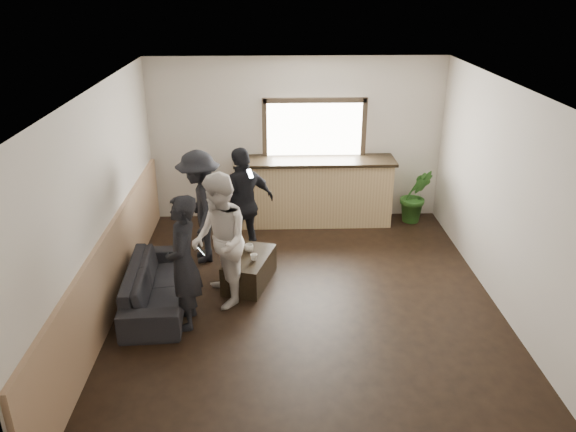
{
  "coord_description": "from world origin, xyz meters",
  "views": [
    {
      "loc": [
        -0.44,
        -6.33,
        3.98
      ],
      "look_at": [
        -0.22,
        0.4,
        1.09
      ],
      "focal_mm": 35.0,
      "sensor_mm": 36.0,
      "label": 1
    }
  ],
  "objects_px": {
    "sofa": "(157,285)",
    "coffee_table": "(249,270)",
    "cup_b": "(254,257)",
    "cup_a": "(249,248)",
    "person_a": "(184,263)",
    "potted_plant": "(416,196)",
    "person_b": "(219,241)",
    "person_d": "(243,204)",
    "bar_counter": "(314,187)",
    "person_c": "(200,207)"
  },
  "relations": [
    {
      "from": "potted_plant",
      "to": "person_c",
      "type": "distance_m",
      "value": 3.81
    },
    {
      "from": "cup_b",
      "to": "person_a",
      "type": "xyz_separation_m",
      "value": [
        -0.8,
        -0.87,
        0.39
      ]
    },
    {
      "from": "sofa",
      "to": "cup_b",
      "type": "xyz_separation_m",
      "value": [
        1.25,
        0.38,
        0.19
      ]
    },
    {
      "from": "cup_b",
      "to": "person_c",
      "type": "xyz_separation_m",
      "value": [
        -0.8,
        0.87,
        0.39
      ]
    },
    {
      "from": "person_a",
      "to": "person_d",
      "type": "bearing_deg",
      "value": 157.35
    },
    {
      "from": "coffee_table",
      "to": "person_d",
      "type": "xyz_separation_m",
      "value": [
        -0.1,
        0.79,
        0.66
      ]
    },
    {
      "from": "cup_b",
      "to": "person_d",
      "type": "bearing_deg",
      "value": 100.41
    },
    {
      "from": "person_b",
      "to": "coffee_table",
      "type": "bearing_deg",
      "value": 129.13
    },
    {
      "from": "cup_a",
      "to": "person_a",
      "type": "bearing_deg",
      "value": -122.6
    },
    {
      "from": "coffee_table",
      "to": "cup_a",
      "type": "distance_m",
      "value": 0.3
    },
    {
      "from": "coffee_table",
      "to": "person_d",
      "type": "relative_size",
      "value": 0.54
    },
    {
      "from": "person_a",
      "to": "person_b",
      "type": "height_order",
      "value": "person_b"
    },
    {
      "from": "bar_counter",
      "to": "person_b",
      "type": "height_order",
      "value": "bar_counter"
    },
    {
      "from": "potted_plant",
      "to": "person_a",
      "type": "height_order",
      "value": "person_a"
    },
    {
      "from": "cup_b",
      "to": "person_c",
      "type": "distance_m",
      "value": 1.25
    },
    {
      "from": "cup_a",
      "to": "person_d",
      "type": "relative_size",
      "value": 0.07
    },
    {
      "from": "coffee_table",
      "to": "potted_plant",
      "type": "height_order",
      "value": "potted_plant"
    },
    {
      "from": "coffee_table",
      "to": "person_a",
      "type": "xyz_separation_m",
      "value": [
        -0.73,
        -0.98,
        0.64
      ]
    },
    {
      "from": "cup_a",
      "to": "person_a",
      "type": "xyz_separation_m",
      "value": [
        -0.73,
        -1.14,
        0.38
      ]
    },
    {
      "from": "coffee_table",
      "to": "person_c",
      "type": "bearing_deg",
      "value": 134.27
    },
    {
      "from": "cup_a",
      "to": "person_d",
      "type": "height_order",
      "value": "person_d"
    },
    {
      "from": "cup_b",
      "to": "person_a",
      "type": "height_order",
      "value": "person_a"
    },
    {
      "from": "cup_a",
      "to": "person_a",
      "type": "distance_m",
      "value": 1.4
    },
    {
      "from": "coffee_table",
      "to": "bar_counter",
      "type": "bearing_deg",
      "value": 63.34
    },
    {
      "from": "person_c",
      "to": "person_b",
      "type": "bearing_deg",
      "value": 7.22
    },
    {
      "from": "potted_plant",
      "to": "person_d",
      "type": "xyz_separation_m",
      "value": [
        -2.92,
        -1.28,
        0.39
      ]
    },
    {
      "from": "person_b",
      "to": "person_d",
      "type": "distance_m",
      "value": 1.3
    },
    {
      "from": "person_b",
      "to": "bar_counter",
      "type": "bearing_deg",
      "value": 136.18
    },
    {
      "from": "sofa",
      "to": "person_b",
      "type": "height_order",
      "value": "person_b"
    },
    {
      "from": "potted_plant",
      "to": "person_c",
      "type": "height_order",
      "value": "person_c"
    },
    {
      "from": "potted_plant",
      "to": "person_a",
      "type": "bearing_deg",
      "value": -139.4
    },
    {
      "from": "cup_b",
      "to": "cup_a",
      "type": "bearing_deg",
      "value": 105.81
    },
    {
      "from": "cup_b",
      "to": "potted_plant",
      "type": "distance_m",
      "value": 3.51
    },
    {
      "from": "sofa",
      "to": "coffee_table",
      "type": "height_order",
      "value": "sofa"
    },
    {
      "from": "cup_b",
      "to": "potted_plant",
      "type": "xyz_separation_m",
      "value": [
        2.75,
        2.18,
        0.03
      ]
    },
    {
      "from": "cup_a",
      "to": "person_b",
      "type": "xyz_separation_m",
      "value": [
        -0.34,
        -0.64,
        0.42
      ]
    },
    {
      "from": "person_b",
      "to": "person_c",
      "type": "height_order",
      "value": "person_b"
    },
    {
      "from": "cup_a",
      "to": "potted_plant",
      "type": "bearing_deg",
      "value": 34.03
    },
    {
      "from": "cup_b",
      "to": "potted_plant",
      "type": "relative_size",
      "value": 0.1
    },
    {
      "from": "cup_b",
      "to": "person_b",
      "type": "distance_m",
      "value": 0.7
    },
    {
      "from": "bar_counter",
      "to": "person_d",
      "type": "distance_m",
      "value": 1.77
    },
    {
      "from": "person_b",
      "to": "sofa",
      "type": "bearing_deg",
      "value": -104.56
    },
    {
      "from": "cup_a",
      "to": "coffee_table",
      "type": "bearing_deg",
      "value": -87.85
    },
    {
      "from": "person_b",
      "to": "person_c",
      "type": "relative_size",
      "value": 1.04
    },
    {
      "from": "potted_plant",
      "to": "person_b",
      "type": "distance_m",
      "value": 4.09
    },
    {
      "from": "sofa",
      "to": "person_c",
      "type": "height_order",
      "value": "person_c"
    },
    {
      "from": "cup_b",
      "to": "person_c",
      "type": "bearing_deg",
      "value": 132.79
    },
    {
      "from": "sofa",
      "to": "person_a",
      "type": "bearing_deg",
      "value": -140.35
    },
    {
      "from": "cup_b",
      "to": "person_b",
      "type": "height_order",
      "value": "person_b"
    },
    {
      "from": "potted_plant",
      "to": "cup_a",
      "type": "bearing_deg",
      "value": -145.97
    }
  ]
}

